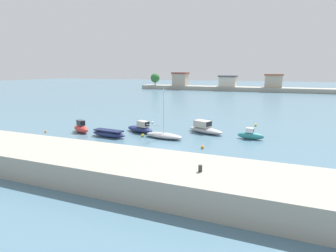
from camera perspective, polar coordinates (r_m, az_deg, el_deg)
The scene contains 15 objects.
ground_plane at distance 28.83m, azimuth -1.33°, elevation -5.56°, with size 400.00×400.00×0.00m, color slate.
seawall_embankment at distance 21.65m, azimuth -9.93°, elevation -9.00°, with size 80.48×6.50×1.95m, color #9E998C.
mooring_bollard at distance 18.20m, azimuth 6.86°, elevation -8.93°, with size 0.27×0.27×0.46m, color #2D2D33.
moored_boat_0 at distance 39.60m, azimuth -17.97°, elevation -0.41°, with size 3.72×2.69×1.74m.
moored_boat_1 at distance 35.99m, azimuth -12.46°, elevation -1.58°, with size 5.22×1.89×0.94m.
moored_boat_2 at distance 37.96m, azimuth -5.87°, elevation -0.49°, with size 4.82×3.04×1.67m.
moored_boat_3 at distance 34.46m, azimuth -0.87°, elevation -1.99°, with size 5.37×2.37×6.51m.
moored_boat_4 at distance 37.71m, azimuth 7.79°, elevation -0.52°, with size 5.80×3.78×1.71m.
moored_boat_5 at distance 35.54m, azimuth 17.13°, elevation -1.87°, with size 3.32×1.12×1.45m.
mooring_buoy_0 at distance 44.05m, azimuth 18.09°, elevation 0.21°, with size 0.40×0.40×0.40m, color yellow.
mooring_buoy_1 at distance 41.52m, azimuth -24.57°, elevation -1.03°, with size 0.30×0.30×0.30m, color orange.
mooring_buoy_2 at distance 35.44m, azimuth -5.39°, elevation -1.96°, with size 0.41×0.41×0.41m, color yellow.
mooring_buoy_3 at distance 30.26m, azimuth 7.34°, elevation -4.45°, with size 0.37×0.37×0.37m, color orange.
mooring_buoy_4 at distance 44.22m, azimuth -3.34°, elevation 0.79°, with size 0.35×0.35×0.35m, color white.
distant_shoreline at distance 117.90m, azimuth 14.71°, elevation 8.25°, with size 94.49×8.26×7.62m.
Camera 1 is at (10.79, -25.31, 8.60)m, focal length 28.71 mm.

